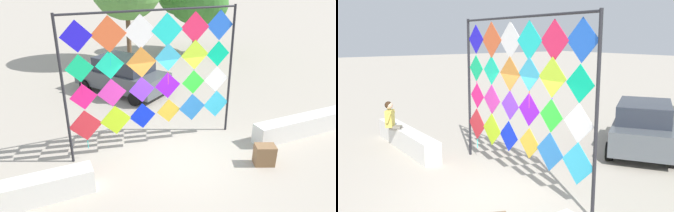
{
  "view_description": "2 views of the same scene",
  "coord_description": "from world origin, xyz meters",
  "views": [
    {
      "loc": [
        -3.15,
        -6.57,
        4.78
      ],
      "look_at": [
        -0.29,
        0.02,
        1.58
      ],
      "focal_mm": 33.53,
      "sensor_mm": 36.0,
      "label": 1
    },
    {
      "loc": [
        6.43,
        -4.2,
        3.37
      ],
      "look_at": [
        -0.53,
        0.71,
        1.79
      ],
      "focal_mm": 39.73,
      "sensor_mm": 36.0,
      "label": 2
    }
  ],
  "objects": [
    {
      "name": "plaza_ledge_left",
      "position": [
        -4.31,
        -0.34,
        0.3
      ],
      "size": [
        3.9,
        0.49,
        0.6
      ],
      "primitive_type": "cube",
      "color": "silver",
      "rests_on": "ground"
    },
    {
      "name": "parked_car",
      "position": [
        -0.0,
        5.36,
        0.76
      ],
      "size": [
        3.49,
        4.12,
        1.49
      ],
      "color": "#4C5156",
      "rests_on": "ground"
    },
    {
      "name": "cardboard_box_large",
      "position": [
        1.94,
        -1.18,
        0.28
      ],
      "size": [
        0.62,
        0.53,
        0.56
      ],
      "primitive_type": "cube",
      "rotation": [
        0.0,
        0.0,
        -0.4
      ],
      "color": "olive",
      "rests_on": "ground"
    },
    {
      "name": "kite_display_rack",
      "position": [
        -0.27,
        0.9,
        2.28
      ],
      "size": [
        4.8,
        0.16,
        3.86
      ],
      "color": "#232328",
      "rests_on": "ground"
    },
    {
      "name": "plaza_ledge_right",
      "position": [
        4.31,
        -0.34,
        0.3
      ],
      "size": [
        3.9,
        0.49,
        0.6
      ],
      "primitive_type": "cube",
      "color": "silver",
      "rests_on": "ground"
    },
    {
      "name": "ground",
      "position": [
        0.0,
        0.0,
        0.0
      ],
      "size": [
        120.0,
        120.0,
        0.0
      ],
      "primitive_type": "plane",
      "color": "#ADA393"
    }
  ]
}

